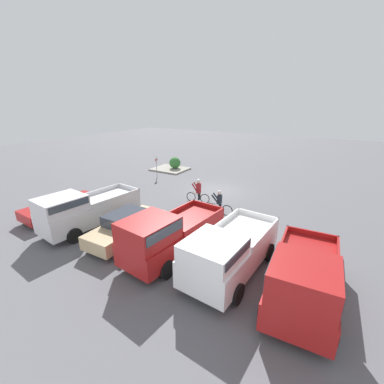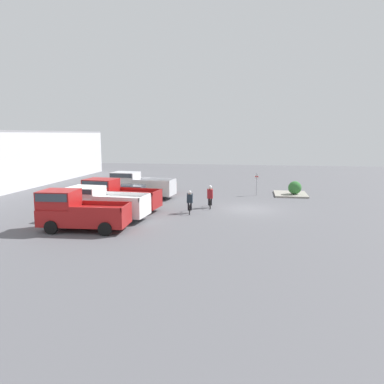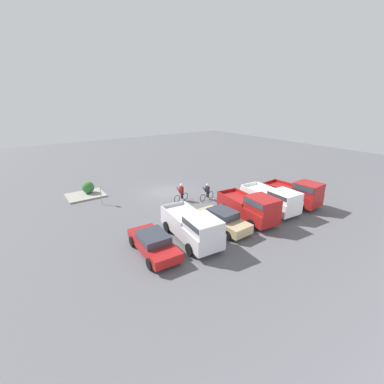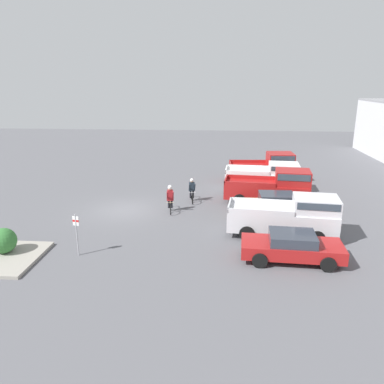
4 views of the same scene
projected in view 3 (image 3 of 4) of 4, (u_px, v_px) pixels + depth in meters
ground_plane at (167, 192)px, 26.46m from camera, size 80.00×80.00×0.00m
pickup_truck_0 at (297, 193)px, 22.89m from camera, size 2.47×5.09×2.31m
pickup_truck_1 at (272, 199)px, 21.67m from camera, size 2.59×5.35×2.10m
pickup_truck_2 at (251, 207)px, 19.95m from camera, size 2.60×5.63×2.27m
sedan_0 at (222, 219)px, 18.78m from camera, size 1.97×4.49×1.47m
pickup_truck_3 at (193, 226)px, 16.88m from camera, size 2.60×5.66×2.20m
sedan_1 at (153, 243)px, 15.82m from camera, size 2.16×4.55×1.31m
cyclist_0 at (181, 192)px, 23.92m from camera, size 1.71×0.51×1.72m
cyclist_1 at (207, 192)px, 24.21m from camera, size 1.83×0.52×1.61m
fire_lane_sign at (101, 192)px, 22.97m from camera, size 0.08×0.30×2.03m
curb_island at (86, 195)px, 25.36m from camera, size 3.46×2.87×0.15m
shrub at (88, 187)px, 25.59m from camera, size 1.17×1.17×1.17m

